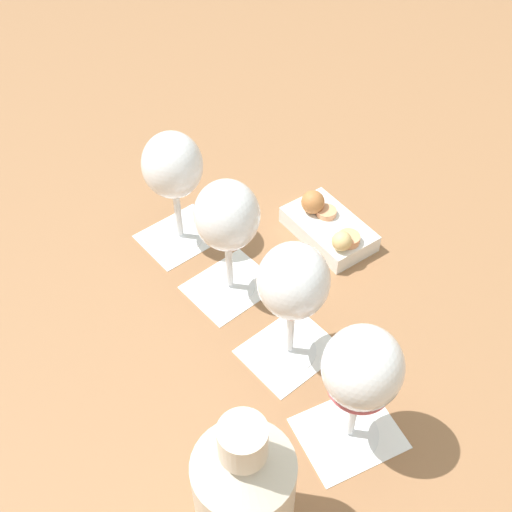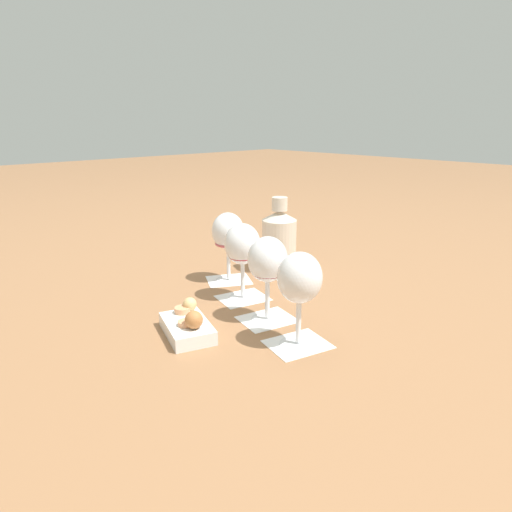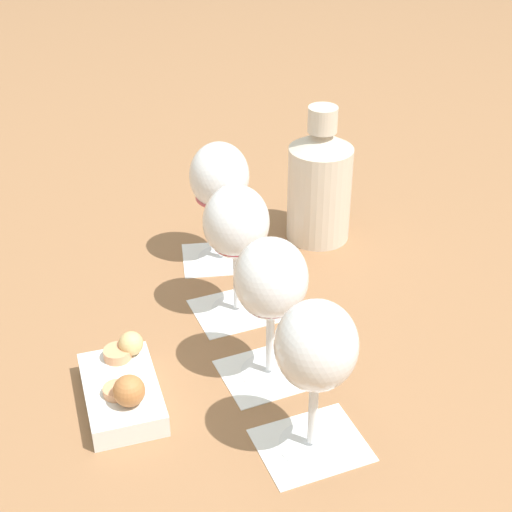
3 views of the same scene
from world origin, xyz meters
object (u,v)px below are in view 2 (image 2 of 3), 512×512
Objects in this scene: wine_glass_2 at (268,264)px; snack_dish at (187,325)px; wine_glass_3 at (300,282)px; wine_glass_1 at (242,248)px; ceramic_vase at (279,240)px; wine_glass_0 at (228,234)px.

snack_dish is at bearing -110.10° from wine_glass_2.
wine_glass_2 and wine_glass_3 have the same top height.
wine_glass_1 reaches higher than snack_dish.
wine_glass_2 is at bearing -50.20° from ceramic_vase.
ceramic_vase is at bearing 110.04° from snack_dish.
ceramic_vase is at bearing 112.10° from wine_glass_1.
wine_glass_2 reaches higher than snack_dish.
wine_glass_3 is (0.25, -0.08, 0.00)m from wine_glass_1.
wine_glass_2 is 0.13m from wine_glass_3.
wine_glass_1 is 1.00× the size of wine_glass_2.
wine_glass_3 is at bearing -20.32° from wine_glass_0.
wine_glass_1 and wine_glass_3 have the same top height.
wine_glass_0 is at bearing 158.06° from wine_glass_2.
wine_glass_3 is (0.12, -0.04, 0.00)m from wine_glass_2.
wine_glass_2 is 0.20m from snack_dish.
wine_glass_1 is at bearing 107.86° from snack_dish.
ceramic_vase is at bearing 129.80° from wine_glass_2.
ceramic_vase reaches higher than snack_dish.
ceramic_vase is at bearing 78.07° from wine_glass_0.
wine_glass_0 is 1.17× the size of snack_dish.
ceramic_vase reaches higher than wine_glass_0.
ceramic_vase is (-0.09, 0.21, -0.04)m from wine_glass_1.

